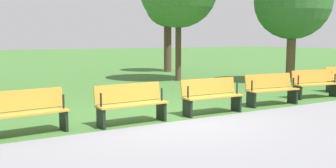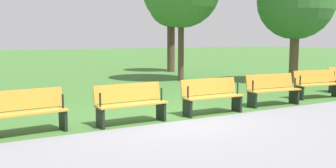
{
  "view_description": "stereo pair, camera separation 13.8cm",
  "coord_description": "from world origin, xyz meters",
  "px_view_note": "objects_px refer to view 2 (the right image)",
  "views": [
    {
      "loc": [
        4.71,
        7.58,
        1.91
      ],
      "look_at": [
        -0.0,
        -0.35,
        0.8
      ],
      "focal_mm": 40.81,
      "sensor_mm": 36.0,
      "label": 1
    },
    {
      "loc": [
        4.59,
        7.65,
        1.91
      ],
      "look_at": [
        -0.0,
        -0.35,
        0.8
      ],
      "focal_mm": 40.81,
      "sensor_mm": 36.0,
      "label": 2
    }
  ],
  "objects_px": {
    "bench_2": "(272,89)",
    "bench_5": "(24,111)",
    "bench_3": "(212,95)",
    "bench_4": "(131,103)",
    "bench_1": "(317,84)",
    "tree_2": "(171,5)",
    "tree_4": "(296,1)"
  },
  "relations": [
    {
      "from": "bench_4",
      "to": "bench_5",
      "type": "height_order",
      "value": "same"
    },
    {
      "from": "tree_2",
      "to": "bench_4",
      "type": "bearing_deg",
      "value": 55.85
    },
    {
      "from": "bench_5",
      "to": "tree_2",
      "type": "bearing_deg",
      "value": -136.78
    },
    {
      "from": "bench_5",
      "to": "tree_4",
      "type": "height_order",
      "value": "tree_4"
    },
    {
      "from": "bench_3",
      "to": "tree_2",
      "type": "height_order",
      "value": "tree_2"
    },
    {
      "from": "bench_4",
      "to": "bench_5",
      "type": "relative_size",
      "value": 0.99
    },
    {
      "from": "bench_1",
      "to": "tree_4",
      "type": "height_order",
      "value": "tree_4"
    },
    {
      "from": "bench_2",
      "to": "tree_2",
      "type": "xyz_separation_m",
      "value": [
        -3.1,
        -11.04,
        3.29
      ]
    },
    {
      "from": "bench_5",
      "to": "tree_4",
      "type": "bearing_deg",
      "value": -167.68
    },
    {
      "from": "bench_2",
      "to": "bench_3",
      "type": "relative_size",
      "value": 1.01
    },
    {
      "from": "bench_4",
      "to": "bench_1",
      "type": "bearing_deg",
      "value": -178.3
    },
    {
      "from": "tree_4",
      "to": "bench_2",
      "type": "bearing_deg",
      "value": 36.73
    },
    {
      "from": "bench_2",
      "to": "tree_2",
      "type": "distance_m",
      "value": 11.93
    },
    {
      "from": "bench_1",
      "to": "tree_2",
      "type": "xyz_separation_m",
      "value": [
        -0.87,
        -10.78,
        3.29
      ]
    },
    {
      "from": "bench_2",
      "to": "bench_3",
      "type": "distance_m",
      "value": 2.24
    },
    {
      "from": "tree_2",
      "to": "tree_4",
      "type": "xyz_separation_m",
      "value": [
        -1.8,
        7.39,
        -0.29
      ]
    },
    {
      "from": "bench_4",
      "to": "tree_4",
      "type": "relative_size",
      "value": 0.32
    },
    {
      "from": "bench_2",
      "to": "bench_4",
      "type": "relative_size",
      "value": 1.01
    },
    {
      "from": "bench_2",
      "to": "tree_4",
      "type": "relative_size",
      "value": 0.33
    },
    {
      "from": "bench_2",
      "to": "bench_1",
      "type": "bearing_deg",
      "value": -168.03
    },
    {
      "from": "bench_1",
      "to": "bench_5",
      "type": "bearing_deg",
      "value": 10.28
    },
    {
      "from": "bench_2",
      "to": "bench_4",
      "type": "xyz_separation_m",
      "value": [
        4.48,
        0.13,
        0.0
      ]
    },
    {
      "from": "bench_2",
      "to": "bench_5",
      "type": "relative_size",
      "value": 1.0
    },
    {
      "from": "bench_1",
      "to": "bench_2",
      "type": "xyz_separation_m",
      "value": [
        2.23,
        0.27,
        0.0
      ]
    },
    {
      "from": "bench_3",
      "to": "bench_4",
      "type": "relative_size",
      "value": 1.0
    },
    {
      "from": "bench_2",
      "to": "tree_4",
      "type": "height_order",
      "value": "tree_4"
    },
    {
      "from": "bench_5",
      "to": "tree_4",
      "type": "relative_size",
      "value": 0.33
    },
    {
      "from": "tree_2",
      "to": "bench_3",
      "type": "bearing_deg",
      "value": 64.47
    },
    {
      "from": "tree_2",
      "to": "tree_4",
      "type": "relative_size",
      "value": 1.0
    },
    {
      "from": "bench_1",
      "to": "tree_2",
      "type": "distance_m",
      "value": 11.3
    },
    {
      "from": "bench_4",
      "to": "tree_4",
      "type": "height_order",
      "value": "tree_4"
    },
    {
      "from": "bench_2",
      "to": "bench_3",
      "type": "bearing_deg",
      "value": 8.56
    }
  ]
}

